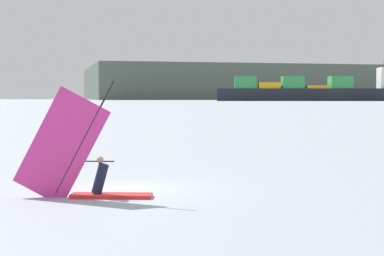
% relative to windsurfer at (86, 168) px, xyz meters
% --- Properties ---
extents(ground_plane, '(4000.00, 4000.00, 0.00)m').
position_rel_windsurfer_xyz_m(ground_plane, '(1.35, 1.64, -0.92)').
color(ground_plane, '#9EA8B2').
extents(windsurfer, '(4.38, 0.93, 3.93)m').
position_rel_windsurfer_xyz_m(windsurfer, '(0.00, 0.00, 0.00)').
color(windsurfer, red).
rests_on(windsurfer, ground_plane).
extents(cargo_ship, '(162.89, 39.68, 34.09)m').
position_rel_windsurfer_xyz_m(cargo_ship, '(131.36, 496.97, 7.69)').
color(cargo_ship, black).
rests_on(cargo_ship, ground_plane).
extents(distant_headland, '(908.16, 435.75, 44.82)m').
position_rel_windsurfer_xyz_m(distant_headland, '(337.10, 909.11, 21.49)').
color(distant_headland, '#4C564C').
rests_on(distant_headland, ground_plane).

